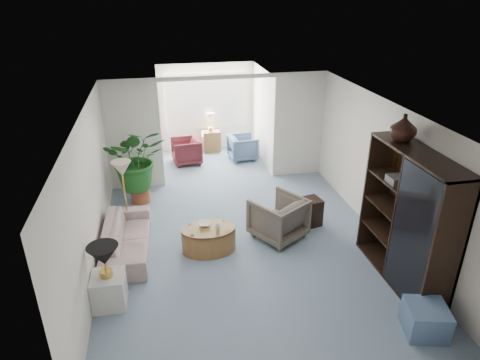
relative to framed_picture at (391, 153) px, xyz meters
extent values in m
plane|color=#7C8CA4|center=(-2.46, 0.10, -1.70)|extent=(6.00, 6.00, 0.00)
plane|color=#7C8CA4|center=(-2.46, 4.20, -1.70)|extent=(2.60, 2.60, 0.00)
cube|color=silver|center=(-4.36, 3.10, -0.45)|extent=(1.20, 0.12, 2.50)
cube|color=silver|center=(-0.56, 3.10, -0.45)|extent=(1.20, 0.12, 2.50)
cube|color=silver|center=(-2.46, 3.10, 0.75)|extent=(2.60, 0.12, 0.10)
cube|color=white|center=(-2.46, 5.28, -0.30)|extent=(2.20, 0.02, 1.50)
cube|color=white|center=(-2.46, 5.25, -0.30)|extent=(2.20, 0.02, 1.50)
cube|color=#C2B19B|center=(0.00, 0.00, 0.00)|extent=(0.04, 0.50, 0.40)
imported|color=beige|center=(-4.51, 0.49, -1.42)|extent=(0.82, 1.93, 0.56)
cube|color=silver|center=(-4.71, -0.86, -1.44)|extent=(0.48, 0.48, 0.51)
cone|color=black|center=(-4.71, -0.86, -0.84)|extent=(0.44, 0.44, 0.30)
cone|color=beige|center=(-4.53, 1.29, -0.45)|extent=(0.36, 0.36, 0.28)
cylinder|color=brown|center=(-3.11, 0.25, -1.47)|extent=(1.09, 1.09, 0.45)
imported|color=white|center=(-3.16, 0.35, -1.22)|extent=(0.24, 0.24, 0.05)
imported|color=beige|center=(-2.96, 0.15, -1.20)|extent=(0.11, 0.11, 0.09)
imported|color=#645A4F|center=(-1.80, 0.43, -1.30)|extent=(1.17, 1.18, 0.79)
cube|color=black|center=(-1.10, 0.73, -1.43)|extent=(0.52, 0.45, 0.54)
cube|color=black|center=(-0.23, -1.08, -0.63)|extent=(0.51, 1.92, 2.13)
imported|color=black|center=(-0.23, -0.58, 0.64)|extent=(0.39, 0.39, 0.41)
cube|color=slate|center=(-0.53, -2.26, -1.49)|extent=(0.64, 0.64, 0.42)
cylinder|color=brown|center=(-4.30, 2.37, -1.54)|extent=(0.40, 0.40, 0.32)
imported|color=#1D561D|center=(-4.30, 2.37, -0.70)|extent=(1.23, 1.07, 1.37)
imported|color=slate|center=(-1.64, 4.35, -1.38)|extent=(0.77, 0.75, 0.65)
imported|color=#531C22|center=(-3.14, 4.35, -1.37)|extent=(0.79, 0.77, 0.67)
cube|color=brown|center=(-2.39, 5.10, -1.40)|extent=(0.51, 0.41, 0.59)
cube|color=black|center=(-0.28, -1.60, -1.06)|extent=(0.30, 0.26, 0.16)
cube|color=#4F4C4A|center=(-0.28, -0.74, -0.16)|extent=(0.30, 0.26, 0.16)
cube|color=#312B26|center=(-0.28, -1.54, -0.16)|extent=(0.30, 0.26, 0.16)
cube|color=#41403D|center=(-0.28, -1.36, -0.61)|extent=(0.30, 0.26, 0.16)
camera|label=1|loc=(-3.83, -6.03, 2.59)|focal=31.74mm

